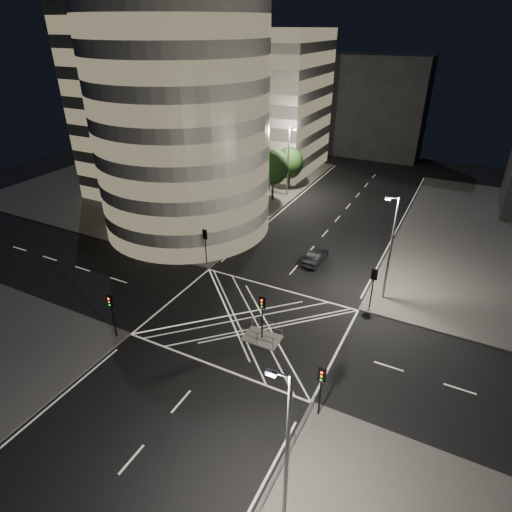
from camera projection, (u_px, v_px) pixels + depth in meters
The scene contains 24 objects.
ground at pixel (249, 322), 37.22m from camera, with size 120.00×120.00×0.00m, color black.
sidewalk_far_left at pixel (170, 181), 69.86m from camera, with size 42.00×42.00×0.15m, color #4C4947.
central_island at pixel (262, 338), 35.22m from camera, with size 3.00×2.00×0.15m, color slate.
office_tower_curved at pixel (173, 115), 54.06m from camera, with size 30.00×29.00×27.20m.
office_block_rear at pixel (250, 100), 73.43m from camera, with size 24.00×16.00×22.00m, color gray.
building_far_end at pixel (376, 107), 79.74m from camera, with size 18.00×8.00×18.00m, color black.
tree_a at pixel (202, 217), 46.34m from camera, with size 4.25×4.25×6.69m.
tree_b at pixel (230, 190), 50.50m from camera, with size 4.84×4.84×8.10m.
tree_c at pixel (253, 184), 55.71m from camera, with size 4.42×4.42×6.77m.
tree_d at pixel (273, 167), 60.06m from camera, with size 4.39×4.39×7.44m.
tree_e at pixel (290, 163), 65.23m from camera, with size 4.19×4.19×6.31m.
traffic_signal_fl at pixel (205, 240), 44.65m from camera, with size 0.55×0.22×4.00m.
traffic_signal_nl at pixel (111, 308), 34.04m from camera, with size 0.55×0.22×4.00m.
traffic_signal_fr at pixel (373, 281), 37.60m from camera, with size 0.55×0.22×4.00m.
traffic_signal_nr at pixel (321, 383), 26.99m from camera, with size 0.55×0.22×4.00m.
traffic_signal_island at pixel (262, 310), 33.85m from camera, with size 0.55×0.22×4.00m.
street_lamp_left_near at pixel (225, 200), 47.70m from camera, with size 1.25×0.25×10.00m.
street_lamp_left_far at pixel (289, 159), 61.74m from camera, with size 1.25×0.25×10.00m.
street_lamp_right_far at pixel (390, 246), 37.80m from camera, with size 1.25×0.25×10.00m.
street_lamp_right_near at pixel (286, 448), 19.86m from camera, with size 1.25×0.25×10.00m.
railing_near_right at pixel (278, 471), 24.09m from camera, with size 0.06×11.70×1.10m, color slate.
railing_island_south at pixel (257, 338), 34.21m from camera, with size 2.80×0.06×1.10m, color slate.
railing_island_north at pixel (267, 326), 35.62m from camera, with size 2.80×0.06×1.10m, color slate.
sedan at pixel (316, 257), 46.03m from camera, with size 1.47×4.20×1.38m, color black.
Camera 1 is at (14.17, -26.30, 22.94)m, focal length 30.00 mm.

